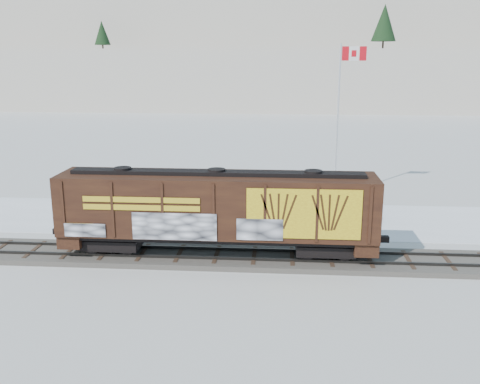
# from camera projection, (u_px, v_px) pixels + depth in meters

# --- Properties ---
(ground) EXTENTS (500.00, 500.00, 0.00)m
(ground) POSITION_uv_depth(u_px,v_px,m) (254.00, 260.00, 28.31)
(ground) COLOR white
(ground) RESTS_ON ground
(rail_track) EXTENTS (50.00, 3.40, 0.43)m
(rail_track) POSITION_uv_depth(u_px,v_px,m) (254.00, 258.00, 28.27)
(rail_track) COLOR #59544C
(rail_track) RESTS_ON ground
(parking_strip) EXTENTS (40.00, 8.00, 0.03)m
(parking_strip) POSITION_uv_depth(u_px,v_px,m) (260.00, 219.00, 35.55)
(parking_strip) COLOR white
(parking_strip) RESTS_ON ground
(hillside) EXTENTS (360.00, 110.00, 93.00)m
(hillside) POSITION_uv_depth(u_px,v_px,m) (278.00, 44.00, 159.90)
(hillside) COLOR white
(hillside) RESTS_ON ground
(hopper_railcar) EXTENTS (16.36, 3.06, 4.39)m
(hopper_railcar) POSITION_uv_depth(u_px,v_px,m) (217.00, 208.00, 27.74)
(hopper_railcar) COLOR black
(hopper_railcar) RESTS_ON rail_track
(flagpole) EXTENTS (2.30, 0.90, 11.41)m
(flagpole) POSITION_uv_depth(u_px,v_px,m) (338.00, 143.00, 40.00)
(flagpole) COLOR silver
(flagpole) RESTS_ON ground
(car_silver) EXTENTS (4.91, 2.82, 1.57)m
(car_silver) POSITION_uv_depth(u_px,v_px,m) (113.00, 206.00, 35.51)
(car_silver) COLOR #9D9EA3
(car_silver) RESTS_ON parking_strip
(car_white) EXTENTS (4.18, 1.92, 1.33)m
(car_white) POSITION_uv_depth(u_px,v_px,m) (217.00, 208.00, 35.63)
(car_white) COLOR white
(car_white) RESTS_ON parking_strip
(car_dark) EXTENTS (5.64, 4.07, 1.52)m
(car_dark) POSITION_uv_depth(u_px,v_px,m) (340.00, 205.00, 35.91)
(car_dark) COLOR black
(car_dark) RESTS_ON parking_strip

